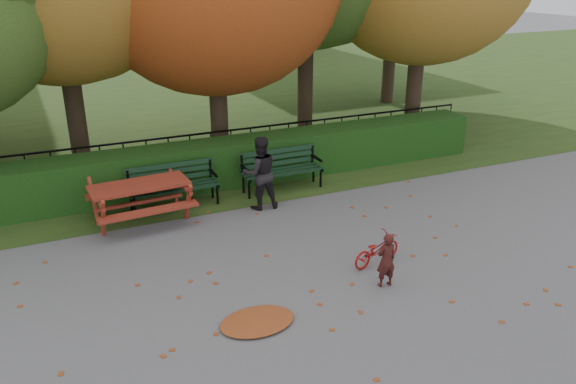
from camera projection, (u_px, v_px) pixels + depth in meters
name	position (u px, v px, depth m)	size (l,w,h in m)	color
ground	(309.00, 277.00, 8.98)	(90.00, 90.00, 0.00)	slate
grass_strip	(145.00, 99.00, 20.84)	(90.00, 90.00, 0.00)	#233B17
hedge	(222.00, 163.00, 12.60)	(13.00, 0.90, 1.00)	black
iron_fence	(211.00, 152.00, 13.27)	(14.00, 0.04, 1.02)	black
bench_left	(173.00, 182.00, 11.43)	(1.80, 0.57, 0.88)	black
bench_right	(281.00, 167.00, 12.33)	(1.80, 0.57, 0.88)	black
picnic_table	(140.00, 192.00, 10.69)	(1.94, 1.61, 0.89)	maroon
leaf_pile	(257.00, 321.00, 7.80)	(1.07, 0.74, 0.07)	maroon
leaf_scatter	(301.00, 268.00, 9.23)	(9.00, 5.70, 0.01)	maroon
child	(386.00, 260.00, 8.58)	(0.32, 0.21, 0.89)	#3B1512
adult	(260.00, 173.00, 11.27)	(0.74, 0.57, 1.52)	black
bicycle	(377.00, 250.00, 9.29)	(0.34, 0.98, 0.52)	#990E0E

